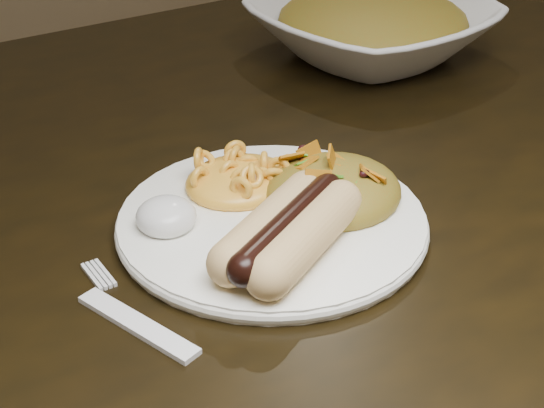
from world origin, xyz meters
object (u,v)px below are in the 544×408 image
plate (272,222)px  serving_bowl (372,30)px  fork (138,324)px  table (181,301)px

plate → serving_bowl: 0.38m
serving_bowl → fork: bearing=-145.2°
table → fork: (-0.09, -0.12, 0.09)m
plate → fork: plate is taller
table → plate: (0.05, -0.07, 0.10)m
table → serving_bowl: (0.34, 0.18, 0.12)m
plate → serving_bowl: size_ratio=0.92×
serving_bowl → table: bearing=-152.5°
plate → fork: 0.15m
table → plate: bearing=-54.2°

